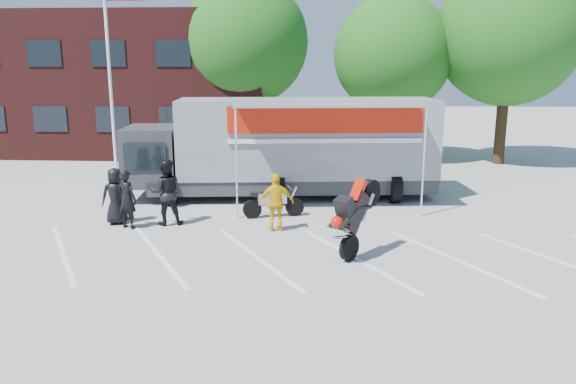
# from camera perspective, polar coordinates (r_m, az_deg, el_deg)

# --- Properties ---
(ground) EXTENTS (100.00, 100.00, 0.00)m
(ground) POSITION_cam_1_polar(r_m,az_deg,el_deg) (12.78, -4.66, -8.03)
(ground) COLOR #A3A29D
(ground) RESTS_ON ground
(parking_bay_lines) EXTENTS (18.09, 13.33, 0.01)m
(parking_bay_lines) POSITION_cam_1_polar(r_m,az_deg,el_deg) (13.71, -4.08, -6.52)
(parking_bay_lines) COLOR white
(parking_bay_lines) RESTS_ON ground
(office_building) EXTENTS (18.00, 8.00, 7.00)m
(office_building) POSITION_cam_1_polar(r_m,az_deg,el_deg) (32.05, -18.43, 10.41)
(office_building) COLOR #441716
(office_building) RESTS_ON ground
(flagpole) EXTENTS (1.61, 0.12, 8.00)m
(flagpole) POSITION_cam_1_polar(r_m,az_deg,el_deg) (23.22, -17.21, 13.61)
(flagpole) COLOR white
(flagpole) RESTS_ON ground
(tree_left) EXTENTS (6.12, 6.12, 8.64)m
(tree_left) POSITION_cam_1_polar(r_m,az_deg,el_deg) (28.08, -4.43, 14.97)
(tree_left) COLOR #382314
(tree_left) RESTS_ON ground
(tree_mid) EXTENTS (5.44, 5.44, 7.68)m
(tree_mid) POSITION_cam_1_polar(r_m,az_deg,el_deg) (27.01, 10.61, 13.56)
(tree_mid) COLOR #382314
(tree_mid) RESTS_ON ground
(tree_right) EXTENTS (6.46, 6.46, 9.12)m
(tree_right) POSITION_cam_1_polar(r_m,az_deg,el_deg) (27.62, 21.53, 14.82)
(tree_right) COLOR #382314
(tree_right) RESTS_ON ground
(transporter_truck) EXTENTS (11.09, 6.15, 3.38)m
(transporter_truck) POSITION_cam_1_polar(r_m,az_deg,el_deg) (19.70, 0.46, -0.44)
(transporter_truck) COLOR gray
(transporter_truck) RESTS_ON ground
(parked_motorcycle) EXTENTS (2.01, 1.14, 1.00)m
(parked_motorcycle) POSITION_cam_1_polar(r_m,az_deg,el_deg) (17.08, -1.47, -2.56)
(parked_motorcycle) COLOR #B2B2B7
(parked_motorcycle) RESTS_ON ground
(stunt_bike_rider) EXTENTS (1.72, 1.90, 2.07)m
(stunt_bike_rider) POSITION_cam_1_polar(r_m,az_deg,el_deg) (14.02, 7.78, -6.19)
(stunt_bike_rider) COLOR black
(stunt_bike_rider) RESTS_ON ground
(spectator_leather_a) EXTENTS (0.95, 0.81, 1.65)m
(spectator_leather_a) POSITION_cam_1_polar(r_m,az_deg,el_deg) (16.94, -17.09, -0.40)
(spectator_leather_a) COLOR black
(spectator_leather_a) RESTS_ON ground
(spectator_leather_b) EXTENTS (0.72, 0.61, 1.68)m
(spectator_leather_b) POSITION_cam_1_polar(r_m,az_deg,el_deg) (16.37, -16.04, -0.72)
(spectator_leather_b) COLOR black
(spectator_leather_b) RESTS_ON ground
(spectator_leather_c) EXTENTS (1.08, 0.93, 1.91)m
(spectator_leather_c) POSITION_cam_1_polar(r_m,az_deg,el_deg) (16.45, -12.29, -0.03)
(spectator_leather_c) COLOR black
(spectator_leather_c) RESTS_ON ground
(spectator_hivis) EXTENTS (1.01, 0.55, 1.63)m
(spectator_hivis) POSITION_cam_1_polar(r_m,az_deg,el_deg) (15.49, -1.19, -1.07)
(spectator_hivis) COLOR yellow
(spectator_hivis) RESTS_ON ground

